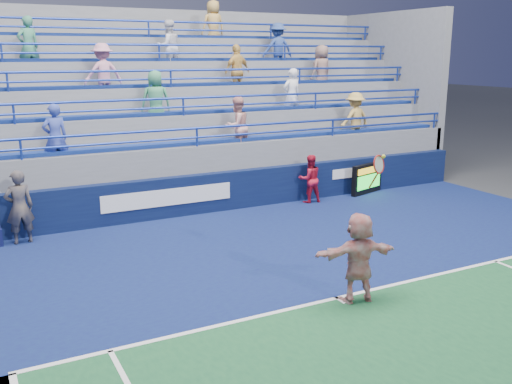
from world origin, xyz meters
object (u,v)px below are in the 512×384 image
tennis_player (359,257)px  ball_girl (310,179)px  line_judge (19,207)px  serve_speed_board (367,179)px

tennis_player → ball_girl: tennis_player is taller
line_judge → ball_girl: line_judge is taller
tennis_player → line_judge: 7.95m
line_judge → tennis_player: bearing=122.3°
serve_speed_board → ball_girl: size_ratio=0.95×
ball_girl → line_judge: bearing=9.0°
serve_speed_board → line_judge: bearing=-178.8°
serve_speed_board → ball_girl: ball_girl is taller
line_judge → ball_girl: size_ratio=1.22×
line_judge → ball_girl: 8.02m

